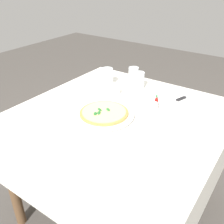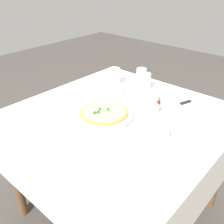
{
  "view_description": "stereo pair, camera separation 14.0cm",
  "coord_description": "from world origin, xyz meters",
  "views": [
    {
      "loc": [
        -1.03,
        -0.67,
        1.47
      ],
      "look_at": [
        -0.04,
        0.03,
        0.78
      ],
      "focal_mm": 41.0,
      "sensor_mm": 36.0,
      "label": 1
    },
    {
      "loc": [
        -0.95,
        -0.78,
        1.47
      ],
      "look_at": [
        -0.04,
        0.03,
        0.78
      ],
      "focal_mm": 41.0,
      "sensor_mm": 36.0,
      "label": 2
    }
  ],
  "objects": [
    {
      "name": "salt_shaker",
      "position": [
        0.21,
        -0.12,
        0.78
      ],
      "size": [
        0.03,
        0.03,
        0.06
      ],
      "color": "white",
      "rests_on": "dining_table"
    },
    {
      "name": "water_glass_right_edge",
      "position": [
        0.29,
        0.29,
        0.81
      ],
      "size": [
        0.07,
        0.07,
        0.12
      ],
      "color": "white",
      "rests_on": "dining_table"
    },
    {
      "name": "ground_plane",
      "position": [
        0.0,
        0.0,
        0.0
      ],
      "size": [
        8.0,
        8.0,
        0.0
      ],
      "primitive_type": "plane",
      "color": "#4C4742"
    },
    {
      "name": "coffee_cup_near_right",
      "position": [
        -0.06,
        -0.3,
        0.78
      ],
      "size": [
        0.13,
        0.13,
        0.06
      ],
      "color": "white",
      "rests_on": "dining_table"
    },
    {
      "name": "water_glass_back_corner",
      "position": [
        0.36,
        0.09,
        0.81
      ],
      "size": [
        0.07,
        0.07,
        0.12
      ],
      "color": "white",
      "rests_on": "dining_table"
    },
    {
      "name": "water_glass_center_back",
      "position": [
        0.44,
        0.17,
        0.8
      ],
      "size": [
        0.07,
        0.07,
        0.11
      ],
      "color": "white",
      "rests_on": "dining_table"
    },
    {
      "name": "pizza",
      "position": [
        -0.07,
        0.06,
        0.78
      ],
      "size": [
        0.27,
        0.27,
        0.02
      ],
      "color": "#C68E47",
      "rests_on": "pizza_plate"
    },
    {
      "name": "dining_table",
      "position": [
        0.0,
        0.0,
        0.62
      ],
      "size": [
        1.11,
        1.11,
        0.76
      ],
      "color": "white",
      "rests_on": "ground_plane"
    },
    {
      "name": "pizza_plate",
      "position": [
        -0.07,
        0.06,
        0.77
      ],
      "size": [
        0.33,
        0.33,
        0.02
      ],
      "color": "white",
      "rests_on": "dining_table"
    },
    {
      "name": "napkin_folded",
      "position": [
        0.37,
        -0.24,
        0.77
      ],
      "size": [
        0.25,
        0.18,
        0.02
      ],
      "rotation": [
        0.0,
        0.0,
        -0.26
      ],
      "color": "white",
      "rests_on": "dining_table"
    },
    {
      "name": "coffee_cup_left_edge",
      "position": [
        0.18,
        0.17,
        0.79
      ],
      "size": [
        0.13,
        0.13,
        0.07
      ],
      "color": "white",
      "rests_on": "dining_table"
    },
    {
      "name": "dinner_knife",
      "position": [
        0.38,
        -0.24,
        0.78
      ],
      "size": [
        0.19,
        0.08,
        0.01
      ],
      "rotation": [
        0.0,
        0.0,
        -0.33
      ],
      "color": "silver",
      "rests_on": "napkin_folded"
    },
    {
      "name": "pepper_shaker",
      "position": [
        0.15,
        -0.14,
        0.78
      ],
      "size": [
        0.03,
        0.03,
        0.06
      ],
      "color": "white",
      "rests_on": "dining_table"
    },
    {
      "name": "hot_sauce_bottle",
      "position": [
        0.18,
        -0.13,
        0.79
      ],
      "size": [
        0.02,
        0.02,
        0.08
      ],
      "color": "#B7140F",
      "rests_on": "dining_table"
    }
  ]
}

